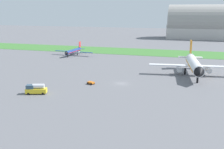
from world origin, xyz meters
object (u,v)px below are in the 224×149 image
airplane_midfield_jet (194,64)px  fuel_truck_midfield (36,89)px  airplane_taxiing_turboprop (73,51)px  baggage_cart_near_gate (91,83)px

airplane_midfield_jet → fuel_truck_midfield: size_ratio=5.16×
airplane_taxiing_turboprop → baggage_cart_near_gate: size_ratio=8.38×
airplane_taxiing_turboprop → airplane_midfield_jet: 73.77m
baggage_cart_near_gate → fuel_truck_midfield: fuel_truck_midfield is taller
airplane_taxiing_turboprop → baggage_cart_near_gate: airplane_taxiing_turboprop is taller
airplane_taxiing_turboprop → fuel_truck_midfield: bearing=18.8°
airplane_midfield_jet → baggage_cart_near_gate: 42.96m
fuel_truck_midfield → baggage_cart_near_gate: bearing=-147.7°
airplane_midfield_jet → fuel_truck_midfield: bearing=-57.1°
airplane_taxiing_turboprop → baggage_cart_near_gate: bearing=33.6°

